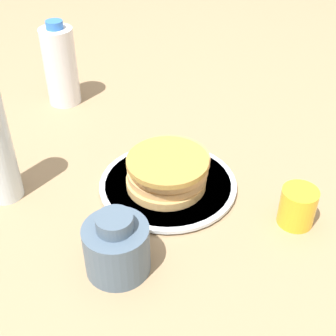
{
  "coord_description": "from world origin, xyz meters",
  "views": [
    {
      "loc": [
        -0.4,
        -0.57,
        0.57
      ],
      "look_at": [
        -0.02,
        0.01,
        0.05
      ],
      "focal_mm": 50.0,
      "sensor_mm": 36.0,
      "label": 1
    }
  ],
  "objects_px": {
    "plate": "(168,185)",
    "water_bottle_mid": "(60,66)",
    "pancake_stack": "(167,169)",
    "juice_glass": "(298,207)",
    "cream_jug": "(117,247)"
  },
  "relations": [
    {
      "from": "cream_jug",
      "to": "water_bottle_mid",
      "type": "height_order",
      "value": "water_bottle_mid"
    },
    {
      "from": "pancake_stack",
      "to": "cream_jug",
      "type": "bearing_deg",
      "value": -144.44
    },
    {
      "from": "juice_glass",
      "to": "water_bottle_mid",
      "type": "height_order",
      "value": "water_bottle_mid"
    },
    {
      "from": "plate",
      "to": "juice_glass",
      "type": "xyz_separation_m",
      "value": [
        0.14,
        -0.2,
        0.03
      ]
    },
    {
      "from": "plate",
      "to": "cream_jug",
      "type": "relative_size",
      "value": 2.41
    },
    {
      "from": "cream_jug",
      "to": "water_bottle_mid",
      "type": "bearing_deg",
      "value": 75.44
    },
    {
      "from": "plate",
      "to": "juice_glass",
      "type": "distance_m",
      "value": 0.24
    },
    {
      "from": "pancake_stack",
      "to": "juice_glass",
      "type": "xyz_separation_m",
      "value": [
        0.14,
        -0.2,
        -0.01
      ]
    },
    {
      "from": "pancake_stack",
      "to": "juice_glass",
      "type": "bearing_deg",
      "value": -55.34
    },
    {
      "from": "juice_glass",
      "to": "water_bottle_mid",
      "type": "bearing_deg",
      "value": 105.09
    },
    {
      "from": "plate",
      "to": "pancake_stack",
      "type": "distance_m",
      "value": 0.04
    },
    {
      "from": "plate",
      "to": "water_bottle_mid",
      "type": "bearing_deg",
      "value": 94.26
    },
    {
      "from": "cream_jug",
      "to": "water_bottle_mid",
      "type": "relative_size",
      "value": 0.53
    },
    {
      "from": "pancake_stack",
      "to": "water_bottle_mid",
      "type": "bearing_deg",
      "value": 94.04
    },
    {
      "from": "juice_glass",
      "to": "cream_jug",
      "type": "bearing_deg",
      "value": 166.04
    }
  ]
}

